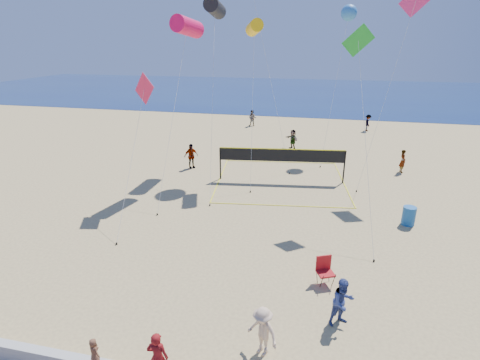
% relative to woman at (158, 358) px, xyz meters
% --- Properties ---
extents(ground, '(120.00, 120.00, 0.00)m').
position_rel_woman_xyz_m(ground, '(0.24, 2.70, -0.83)').
color(ground, tan).
rests_on(ground, ground).
extents(ocean, '(140.00, 50.00, 0.03)m').
position_rel_woman_xyz_m(ocean, '(0.24, 64.70, -0.82)').
color(ocean, navy).
rests_on(ocean, ground).
extents(woman, '(0.64, 0.45, 1.66)m').
position_rel_woman_xyz_m(woman, '(0.00, 0.00, 0.00)').
color(woman, maroon).
rests_on(woman, ground).
extents(toddler, '(0.46, 0.41, 0.78)m').
position_rel_woman_xyz_m(toddler, '(-1.75, -0.32, 0.16)').
color(toddler, brown).
rests_on(toddler, seawall).
extents(bystander_a, '(1.07, 1.02, 1.75)m').
position_rel_woman_xyz_m(bystander_a, '(5.07, 3.50, 0.04)').
color(bystander_a, navy).
rests_on(bystander_a, ground).
extents(bystander_b, '(1.24, 1.06, 1.67)m').
position_rel_woman_xyz_m(bystander_b, '(2.67, 1.62, 0.00)').
color(bystander_b, '#D2AE8C').
rests_on(bystander_b, ground).
extents(far_person_0, '(1.10, 1.10, 1.88)m').
position_rel_woman_xyz_m(far_person_0, '(-5.54, 18.13, 0.11)').
color(far_person_0, gray).
rests_on(far_person_0, ground).
extents(far_person_1, '(1.44, 1.52, 1.71)m').
position_rel_woman_xyz_m(far_person_1, '(1.40, 25.26, 0.03)').
color(far_person_1, gray).
rests_on(far_person_1, ground).
extents(far_person_2, '(0.51, 0.68, 1.69)m').
position_rel_woman_xyz_m(far_person_2, '(9.80, 20.61, 0.02)').
color(far_person_2, gray).
rests_on(far_person_2, ground).
extents(far_person_3, '(0.93, 0.76, 1.79)m').
position_rel_woman_xyz_m(far_person_3, '(-3.86, 33.64, 0.06)').
color(far_person_3, gray).
rests_on(far_person_3, ground).
extents(far_person_4, '(0.71, 1.16, 1.74)m').
position_rel_woman_xyz_m(far_person_4, '(8.55, 33.98, 0.04)').
color(far_person_4, gray).
rests_on(far_person_4, ground).
extents(camp_chair, '(0.80, 0.92, 1.28)m').
position_rel_woman_xyz_m(camp_chair, '(4.47, 5.71, -0.17)').
color(camp_chair, '#AA1317').
rests_on(camp_chair, ground).
extents(trash_barrel, '(0.84, 0.84, 1.00)m').
position_rel_woman_xyz_m(trash_barrel, '(8.70, 11.84, -0.33)').
color(trash_barrel, '#18569C').
rests_on(trash_barrel, ground).
extents(volleyball_net, '(9.62, 9.49, 2.29)m').
position_rel_woman_xyz_m(volleyball_net, '(1.40, 16.88, 0.73)').
color(volleyball_net, black).
rests_on(volleyball_net, ground).
extents(kite_0, '(1.49, 7.54, 10.54)m').
position_rel_woman_xyz_m(kite_0, '(-4.63, 16.12, 9.03)').
color(kite_0, '#E60D4F').
rests_on(kite_0, ground).
extents(kite_1, '(2.58, 10.00, 11.90)m').
position_rel_woman_xyz_m(kite_1, '(-4.10, 20.43, 10.37)').
color(kite_1, black).
rests_on(kite_1, ground).
extents(kite_2, '(1.50, 4.79, 10.38)m').
position_rel_woman_xyz_m(kite_2, '(-0.81, 18.03, 9.00)').
color(kite_2, yellow).
rests_on(kite_2, ground).
extents(kite_3, '(1.62, 6.11, 7.48)m').
position_rel_woman_xyz_m(kite_3, '(-5.82, 11.93, 5.46)').
color(kite_3, '#E31D4B').
rests_on(kite_3, ground).
extents(kite_4, '(2.09, 6.07, 9.88)m').
position_rel_woman_xyz_m(kite_4, '(5.43, 13.29, 7.71)').
color(kite_4, green).
rests_on(kite_4, ground).
extents(kite_5, '(3.36, 3.25, 12.29)m').
position_rel_woman_xyz_m(kite_5, '(8.65, 18.68, 9.99)').
color(kite_5, '#DE2974').
rests_on(kite_5, ground).
extents(kite_7, '(1.93, 5.80, 11.69)m').
position_rel_woman_xyz_m(kite_7, '(5.23, 25.57, 10.24)').
color(kite_7, blue).
rests_on(kite_7, ground).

